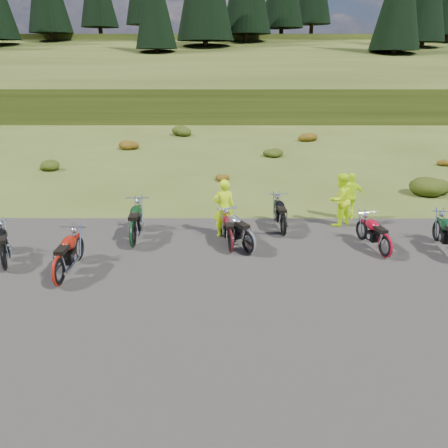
{
  "coord_description": "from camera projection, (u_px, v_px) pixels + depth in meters",
  "views": [
    {
      "loc": [
        -0.2,
        -10.26,
        5.16
      ],
      "look_at": [
        -0.23,
        0.72,
        1.05
      ],
      "focal_mm": 35.0,
      "sensor_mm": 36.0,
      "label": 1
    }
  ],
  "objects": [
    {
      "name": "ground",
      "position": [
        233.0,
        271.0,
        11.42
      ],
      "size": [
        300.0,
        300.0,
        0.0
      ],
      "primitive_type": "plane",
      "color": "#3E4D19",
      "rests_on": "ground"
    },
    {
      "name": "gravel_pad",
      "position": [
        234.0,
        312.0,
        9.55
      ],
      "size": [
        20.0,
        12.0,
        0.04
      ],
      "primitive_type": "cube",
      "color": "black",
      "rests_on": "ground"
    },
    {
      "name": "hill_slope",
      "position": [
        227.0,
        102.0,
        58.24
      ],
      "size": [
        300.0,
        45.97,
        9.37
      ],
      "primitive_type": null,
      "rotation": [
        0.14,
        0.0,
        0.0
      ],
      "color": "#2C3812",
      "rests_on": "ground"
    },
    {
      "name": "hill_plateau",
      "position": [
        226.0,
        82.0,
        114.42
      ],
      "size": [
        300.0,
        90.0,
        9.17
      ],
      "primitive_type": "cube",
      "color": "#2C3812",
      "rests_on": "ground"
    },
    {
      "name": "shrub_1",
      "position": [
        48.0,
        164.0,
        21.92
      ],
      "size": [
        1.03,
        1.03,
        0.61
      ],
      "primitive_type": "ellipsoid",
      "color": "black",
      "rests_on": "ground"
    },
    {
      "name": "shrub_2",
      "position": [
        128.0,
        144.0,
        26.85
      ],
      "size": [
        1.3,
        1.3,
        0.77
      ],
      "primitive_type": "ellipsoid",
      "color": "#63360C",
      "rests_on": "ground"
    },
    {
      "name": "shrub_3",
      "position": [
        183.0,
        130.0,
        31.77
      ],
      "size": [
        1.56,
        1.56,
        0.92
      ],
      "primitive_type": "ellipsoid",
      "color": "black",
      "rests_on": "ground"
    },
    {
      "name": "shrub_4",
      "position": [
        221.0,
        176.0,
        19.96
      ],
      "size": [
        0.77,
        0.77,
        0.45
      ],
      "primitive_type": "ellipsoid",
      "color": "#63360C",
      "rests_on": "ground"
    },
    {
      "name": "shrub_5",
      "position": [
        272.0,
        151.0,
        24.89
      ],
      "size": [
        1.03,
        1.03,
        0.61
      ],
      "primitive_type": "ellipsoid",
      "color": "black",
      "rests_on": "ground"
    },
    {
      "name": "shrub_6",
      "position": [
        307.0,
        135.0,
        29.81
      ],
      "size": [
        1.3,
        1.3,
        0.77
      ],
      "primitive_type": "ellipsoid",
      "color": "#63360C",
      "rests_on": "ground"
    },
    {
      "name": "shrub_7",
      "position": [
        432.0,
        183.0,
        17.89
      ],
      "size": [
        1.56,
        1.56,
        0.92
      ],
      "primitive_type": "ellipsoid",
      "color": "black",
      "rests_on": "ground"
    },
    {
      "name": "shrub_8",
      "position": [
        442.0,
        161.0,
        22.92
      ],
      "size": [
        0.77,
        0.77,
        0.45
      ],
      "primitive_type": "ellipsoid",
      "color": "#63360C",
      "rests_on": "ground"
    },
    {
      "name": "motorcycle_0",
      "position": [
        6.0,
        271.0,
        11.44
      ],
      "size": [
        1.44,
        2.07,
        1.04
      ],
      "primitive_type": null,
      "rotation": [
        0.0,
        0.0,
        2.01
      ],
      "color": "black",
      "rests_on": "ground"
    },
    {
      "name": "motorcycle_1",
      "position": [
        61.0,
        286.0,
        10.67
      ],
      "size": [
        0.75,
        2.13,
        1.11
      ],
      "primitive_type": null,
      "rotation": [
        0.0,
        0.0,
        1.55
      ],
      "color": "#97170A",
      "rests_on": "ground"
    },
    {
      "name": "motorcycle_2",
      "position": [
        134.0,
        248.0,
        12.83
      ],
      "size": [
        0.86,
        2.27,
        1.17
      ],
      "primitive_type": null,
      "rotation": [
        0.0,
        0.0,
        1.62
      ],
      "color": "black",
      "rests_on": "ground"
    },
    {
      "name": "motorcycle_3",
      "position": [
        248.0,
        255.0,
        12.38
      ],
      "size": [
        1.61,
        2.13,
        1.08
      ],
      "primitive_type": null,
      "rotation": [
        0.0,
        0.0,
        2.09
      ],
      "color": "#B9B8BD",
      "rests_on": "ground"
    },
    {
      "name": "motorcycle_4",
      "position": [
        231.0,
        253.0,
        12.5
      ],
      "size": [
        0.87,
        1.96,
        0.99
      ],
      "primitive_type": null,
      "rotation": [
        0.0,
        0.0,
        1.7
      ],
      "color": "#560E12",
      "rests_on": "ground"
    },
    {
      "name": "motorcycle_5",
      "position": [
        283.0,
        236.0,
        13.67
      ],
      "size": [
        0.8,
        2.06,
        1.06
      ],
      "primitive_type": null,
      "rotation": [
        0.0,
        0.0,
        1.63
      ],
      "color": "black",
      "rests_on": "ground"
    },
    {
      "name": "motorcycle_6",
      "position": [
        384.0,
        258.0,
        12.18
      ],
      "size": [
        1.05,
        1.99,
        1.0
      ],
      "primitive_type": null,
      "rotation": [
        0.0,
        0.0,
        1.8
      ],
      "color": "#A10B1F",
      "rests_on": "ground"
    },
    {
      "name": "person_middle",
      "position": [
        224.0,
        209.0,
        13.34
      ],
      "size": [
        0.73,
        0.54,
        1.82
      ],
      "primitive_type": "imported",
      "rotation": [
        0.0,
        0.0,
        3.31
      ],
      "color": "#B4DF0B",
      "rests_on": "ground"
    },
    {
      "name": "person_right_a",
      "position": [
        340.0,
        200.0,
        14.27
      ],
      "size": [
        1.08,
        1.02,
        1.75
      ],
      "primitive_type": "imported",
      "rotation": [
        0.0,
        0.0,
        3.72
      ],
      "color": "#B4DF0B",
      "rests_on": "ground"
    },
    {
      "name": "person_right_b",
      "position": [
        350.0,
        197.0,
        14.91
      ],
      "size": [
        0.97,
        0.48,
        1.6
      ],
      "primitive_type": "imported",
      "rotation": [
        0.0,
        0.0,
        3.04
      ],
      "color": "#B4DF0B",
      "rests_on": "ground"
    }
  ]
}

